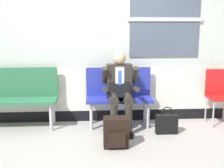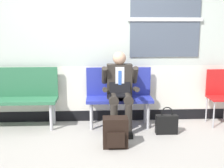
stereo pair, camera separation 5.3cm
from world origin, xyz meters
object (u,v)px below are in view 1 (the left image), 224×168
bench_with_person (119,93)px  person_seated (120,89)px  bench_empty (15,94)px  folding_chair (218,91)px  handbag (167,124)px  backpack (116,133)px

bench_with_person → person_seated: 0.23m
bench_empty → folding_chair: bench_empty is taller
bench_empty → handbag: (2.38, -0.46, -0.40)m
bench_with_person → handbag: bearing=-33.5°
bench_with_person → person_seated: bearing=-90.0°
person_seated → bench_empty: bearing=173.0°
person_seated → handbag: person_seated is taller
bench_empty → handbag: 2.45m
folding_chair → person_seated: bearing=-173.4°
bench_with_person → bench_empty: size_ratio=0.80×
bench_empty → person_seated: 1.69m
bench_with_person → bench_empty: 1.68m
bench_with_person → backpack: 0.98m
folding_chair → backpack: bearing=-153.3°
handbag → folding_chair: 1.15m
bench_with_person → backpack: bench_with_person is taller
bench_empty → person_seated: person_seated is taller
person_seated → folding_chair: person_seated is taller
person_seated → folding_chair: 1.69m
person_seated → backpack: bearing=-99.4°
bench_empty → backpack: bench_empty is taller
backpack → handbag: size_ratio=0.97×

